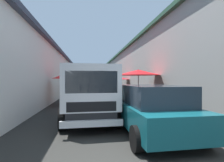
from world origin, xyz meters
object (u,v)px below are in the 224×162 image
(fruit_stall_near_left, at_px, (117,80))
(fruit_stall_far_right, at_px, (75,81))
(plastic_stool, at_px, (81,97))
(fruit_stall_near_right, at_px, (106,79))
(vendor_by_crates, at_px, (111,89))
(delivery_truck, at_px, (90,96))
(parked_scooter, at_px, (79,91))
(fruit_stall_far_left, at_px, (71,79))
(fruit_stall_mid_lane, at_px, (138,77))
(hatchback_car, at_px, (151,109))

(fruit_stall_near_left, xyz_separation_m, fruit_stall_far_right, (-1.13, 4.29, -0.12))
(fruit_stall_far_right, distance_m, plastic_stool, 3.54)
(fruit_stall_far_right, relative_size, plastic_stool, 5.16)
(fruit_stall_near_right, xyz_separation_m, vendor_by_crates, (-6.85, 0.19, -0.87))
(delivery_truck, height_order, plastic_stool, delivery_truck)
(fruit_stall_near_left, relative_size, parked_scooter, 1.73)
(fruit_stall_far_left, relative_size, fruit_stall_mid_lane, 0.88)
(vendor_by_crates, bearing_deg, parked_scooter, 42.70)
(fruit_stall_far_left, xyz_separation_m, hatchback_car, (-6.51, -3.01, -0.96))
(fruit_stall_far_right, xyz_separation_m, plastic_stool, (-3.24, -0.75, -1.22))
(fruit_stall_near_right, height_order, hatchback_car, fruit_stall_near_right)
(fruit_stall_mid_lane, relative_size, hatchback_car, 0.66)
(fruit_stall_near_right, distance_m, plastic_stool, 8.82)
(vendor_by_crates, bearing_deg, fruit_stall_mid_lane, -169.03)
(fruit_stall_far_left, relative_size, parked_scooter, 1.39)
(parked_scooter, bearing_deg, fruit_stall_near_left, -93.49)
(fruit_stall_far_left, distance_m, vendor_by_crates, 4.79)
(delivery_truck, bearing_deg, fruit_stall_far_right, 7.21)
(parked_scooter, bearing_deg, hatchback_car, -168.01)
(fruit_stall_near_left, bearing_deg, fruit_stall_far_right, 104.75)
(fruit_stall_near_left, xyz_separation_m, parked_scooter, (0.24, 3.91, -1.22))
(fruit_stall_near_right, relative_size, fruit_stall_far_left, 1.02)
(delivery_truck, bearing_deg, fruit_stall_mid_lane, -37.88)
(fruit_stall_near_left, bearing_deg, hatchback_car, 175.13)
(fruit_stall_near_left, xyz_separation_m, delivery_truck, (-11.68, 2.95, -0.63))
(fruit_stall_far_right, distance_m, fruit_stall_far_left, 5.33)
(fruit_stall_near_left, xyz_separation_m, vendor_by_crates, (-2.96, 0.96, -0.81))
(fruit_stall_near_left, xyz_separation_m, hatchback_car, (-12.97, 1.10, -0.93))
(fruit_stall_far_right, relative_size, hatchback_car, 0.57)
(fruit_stall_far_left, relative_size, vendor_by_crates, 1.52)
(fruit_stall_far_right, distance_m, vendor_by_crates, 3.87)
(fruit_stall_far_left, distance_m, delivery_truck, 5.39)
(fruit_stall_far_right, relative_size, vendor_by_crates, 1.48)
(fruit_stall_mid_lane, bearing_deg, fruit_stall_far_left, 70.91)
(fruit_stall_far_right, xyz_separation_m, fruit_stall_far_left, (-5.33, -0.17, 0.15))
(fruit_stall_far_left, bearing_deg, fruit_stall_far_right, 1.82)
(parked_scooter, bearing_deg, delivery_truck, -175.42)
(fruit_stall_mid_lane, distance_m, vendor_by_crates, 5.10)
(fruit_stall_mid_lane, distance_m, plastic_stool, 5.20)
(parked_scooter, relative_size, plastic_stool, 3.79)
(fruit_stall_near_left, height_order, fruit_stall_mid_lane, fruit_stall_mid_lane)
(fruit_stall_mid_lane, bearing_deg, fruit_stall_near_left, -0.01)
(delivery_truck, relative_size, plastic_stool, 11.45)
(hatchback_car, distance_m, delivery_truck, 2.27)
(fruit_stall_near_left, height_order, fruit_stall_far_right, fruit_stall_near_left)
(fruit_stall_far_right, distance_m, parked_scooter, 1.80)
(fruit_stall_near_right, relative_size, parked_scooter, 1.41)
(fruit_stall_near_left, relative_size, vendor_by_crates, 1.88)
(parked_scooter, distance_m, plastic_stool, 4.62)
(parked_scooter, bearing_deg, fruit_stall_mid_lane, -154.31)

